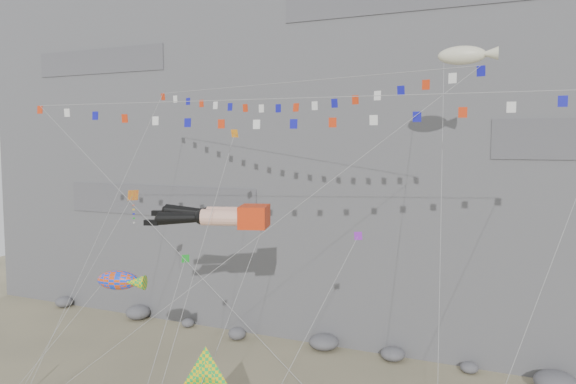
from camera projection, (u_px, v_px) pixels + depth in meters
The scene contains 12 objects.
cliff at pixel (375, 74), 59.68m from camera, with size 80.00×28.00×50.00m, color slate.
talus_boulders at pixel (324, 342), 48.22m from camera, with size 60.00×3.00×1.20m, color slate, non-canonical shape.
legs_kite at pixel (221, 216), 37.39m from camera, with size 9.09×15.44×18.99m.
flag_banner_upper at pixel (287, 83), 37.27m from camera, with size 26.77×14.26×28.01m.
flag_banner_lower at pixel (275, 99), 32.70m from camera, with size 35.01×6.61×23.68m.
harlequin_kite at pixel (132, 197), 39.32m from camera, with size 5.38×8.34×16.51m.
fish_windsock at pixel (118, 280), 36.57m from camera, with size 8.14×6.86×12.03m.
delta_kite at pixel (205, 374), 27.34m from camera, with size 2.69×5.08×8.48m.
blimp_windsock at pixel (462, 56), 34.86m from camera, with size 4.06×11.76×25.55m.
small_kite_a at pixel (233, 138), 38.31m from camera, with size 1.41×12.87×22.04m.
small_kite_b at pixel (355, 241), 31.60m from camera, with size 5.08×8.43×15.36m.
small_kite_c at pixel (184, 262), 34.16m from camera, with size 2.07×9.36×13.83m.
Camera 1 is at (16.53, -26.99, 17.75)m, focal length 35.00 mm.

